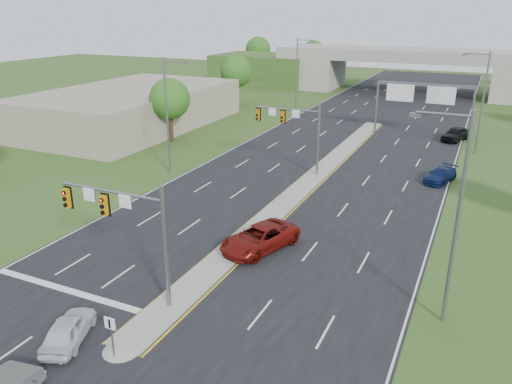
{
  "coord_description": "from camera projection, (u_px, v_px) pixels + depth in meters",
  "views": [
    {
      "loc": [
        13.98,
        -18.98,
        15.23
      ],
      "look_at": [
        0.03,
        11.0,
        3.0
      ],
      "focal_mm": 35.0,
      "sensor_mm": 36.0,
      "label": 1
    }
  ],
  "objects": [
    {
      "name": "signal_mast_near",
      "position": [
        127.0,
        221.0,
        26.15
      ],
      "size": [
        6.62,
        0.6,
        7.0
      ],
      "color": "slate",
      "rests_on": "ground"
    },
    {
      "name": "lightpole_r_far",
      "position": [
        481.0,
        98.0,
        53.6
      ],
      "size": [
        2.85,
        0.25,
        11.0
      ],
      "color": "slate",
      "rests_on": "ground"
    },
    {
      "name": "lightpole_r_near",
      "position": [
        454.0,
        211.0,
        23.83
      ],
      "size": [
        2.85,
        0.25,
        11.0
      ],
      "color": "slate",
      "rests_on": "ground"
    },
    {
      "name": "road",
      "position": [
        345.0,
        150.0,
        56.72
      ],
      "size": [
        24.0,
        160.0,
        0.02
      ],
      "primitive_type": "cube",
      "color": "black",
      "rests_on": "ground"
    },
    {
      "name": "car_far_b",
      "position": [
        440.0,
        175.0,
        46.27
      ],
      "size": [
        3.03,
        4.66,
        1.26
      ],
      "primitive_type": "imported",
      "rotation": [
        0.0,
        0.0,
        -0.32
      ],
      "color": "#0B1844",
      "rests_on": "road"
    },
    {
      "name": "tree_back_b",
      "position": [
        313.0,
        53.0,
        114.48
      ],
      "size": [
        5.6,
        5.6,
        8.32
      ],
      "color": "#382316",
      "rests_on": "ground"
    },
    {
      "name": "signal_mast_far",
      "position": [
        296.0,
        126.0,
        47.41
      ],
      "size": [
        6.62,
        0.6,
        7.0
      ],
      "color": "slate",
      "rests_on": "ground"
    },
    {
      "name": "tree_back_a",
      "position": [
        258.0,
        50.0,
        119.9
      ],
      "size": [
        6.0,
        6.0,
        8.85
      ],
      "color": "#382316",
      "rests_on": "ground"
    },
    {
      "name": "sign_gantry",
      "position": [
        423.0,
        95.0,
        60.7
      ],
      "size": [
        11.58,
        0.44,
        6.67
      ],
      "color": "slate",
      "rests_on": "ground"
    },
    {
      "name": "car_far_c",
      "position": [
        455.0,
        134.0,
        60.64
      ],
      "size": [
        3.39,
        5.18,
        1.64
      ],
      "primitive_type": "imported",
      "rotation": [
        0.0,
        0.0,
        -0.33
      ],
      "color": "black",
      "rests_on": "road"
    },
    {
      "name": "car_far_a",
      "position": [
        260.0,
        238.0,
        33.22
      ],
      "size": [
        4.47,
        6.42,
        1.63
      ],
      "primitive_type": "imported",
      "rotation": [
        0.0,
        0.0,
        -0.33
      ],
      "color": "maroon",
      "rests_on": "road"
    },
    {
      "name": "overpass",
      "position": [
        410.0,
        74.0,
        93.76
      ],
      "size": [
        80.0,
        14.0,
        8.1
      ],
      "color": "gray",
      "rests_on": "ground"
    },
    {
      "name": "keep_right_sign",
      "position": [
        111.0,
        330.0,
        22.58
      ],
      "size": [
        0.6,
        0.13,
        2.2
      ],
      "color": "slate",
      "rests_on": "ground"
    },
    {
      "name": "commercial_building",
      "position": [
        130.0,
        108.0,
        67.72
      ],
      "size": [
        18.0,
        30.0,
        5.0
      ],
      "primitive_type": "cube",
      "color": "gray",
      "rests_on": "ground"
    },
    {
      "name": "lightpole_l_far",
      "position": [
        298.0,
        71.0,
        76.87
      ],
      "size": [
        2.85,
        0.25,
        11.0
      ],
      "color": "slate",
      "rests_on": "ground"
    },
    {
      "name": "tree_l_mid",
      "position": [
        236.0,
        71.0,
        81.31
      ],
      "size": [
        5.2,
        5.2,
        8.12
      ],
      "color": "#382316",
      "rests_on": "ground"
    },
    {
      "name": "ground",
      "position": [
        170.0,
        308.0,
        26.95
      ],
      "size": [
        240.0,
        240.0,
        0.0
      ],
      "primitive_type": "plane",
      "color": "#354C1B",
      "rests_on": "ground"
    },
    {
      "name": "median_nose",
      "position": [
        121.0,
        349.0,
        23.52
      ],
      "size": [
        2.0,
        2.0,
        0.16
      ],
      "primitive_type": "cone",
      "color": "gray",
      "rests_on": "road"
    },
    {
      "name": "tree_l_near",
      "position": [
        170.0,
        99.0,
        58.58
      ],
      "size": [
        4.8,
        4.8,
        7.6
      ],
      "color": "#382316",
      "rests_on": "ground"
    },
    {
      "name": "median",
      "position": [
        310.0,
        181.0,
        46.48
      ],
      "size": [
        2.0,
        54.0,
        0.16
      ],
      "primitive_type": "cube",
      "color": "gray",
      "rests_on": "road"
    },
    {
      "name": "lane_markings",
      "position": [
        323.0,
        164.0,
        51.77
      ],
      "size": [
        23.72,
        160.0,
        0.01
      ],
      "color": "gold",
      "rests_on": "road"
    },
    {
      "name": "lightpole_l_mid",
      "position": [
        168.0,
        111.0,
        47.1
      ],
      "size": [
        2.85,
        0.25,
        11.0
      ],
      "color": "slate",
      "rests_on": "ground"
    },
    {
      "name": "car_white",
      "position": [
        68.0,
        329.0,
        24.02
      ],
      "size": [
        2.93,
        4.24,
        1.34
      ],
      "primitive_type": "imported",
      "rotation": [
        0.0,
        0.0,
        3.52
      ],
      "color": "silver",
      "rests_on": "road"
    }
  ]
}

